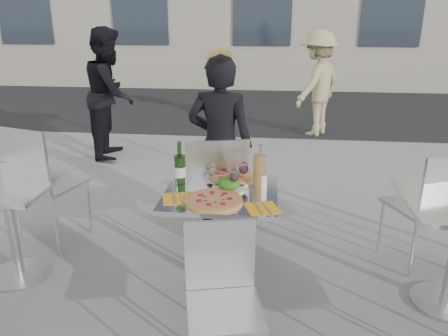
# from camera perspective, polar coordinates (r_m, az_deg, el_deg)

# --- Properties ---
(ground) EXTENTS (80.00, 80.00, 0.00)m
(ground) POSITION_cam_1_polar(r_m,az_deg,el_deg) (3.18, -0.31, -15.50)
(ground) COLOR slate
(street_asphalt) EXTENTS (24.00, 5.00, 0.00)m
(street_asphalt) POSITION_cam_1_polar(r_m,az_deg,el_deg) (9.28, 4.35, 8.09)
(street_asphalt) COLOR black
(street_asphalt) RESTS_ON ground
(main_table) EXTENTS (0.72, 0.72, 0.75)m
(main_table) POSITION_cam_1_polar(r_m,az_deg,el_deg) (2.91, -0.33, -6.77)
(main_table) COLOR #B7BABF
(main_table) RESTS_ON ground
(side_table_left) EXTENTS (0.72, 0.72, 0.75)m
(side_table_left) POSITION_cam_1_polar(r_m,az_deg,el_deg) (3.41, -26.34, -4.84)
(side_table_left) COLOR #B7BABF
(side_table_left) RESTS_ON ground
(chair_far) EXTENTS (0.55, 0.56, 0.99)m
(chair_far) POSITION_cam_1_polar(r_m,az_deg,el_deg) (3.28, -1.04, -2.65)
(chair_far) COLOR silver
(chair_far) RESTS_ON ground
(chair_near) EXTENTS (0.45, 0.46, 0.83)m
(chair_near) POSITION_cam_1_polar(r_m,az_deg,el_deg) (2.34, -0.22, -15.35)
(chair_near) COLOR silver
(chair_near) RESTS_ON ground
(side_chair_lfar) EXTENTS (0.58, 0.59, 1.03)m
(side_chair_lfar) POSITION_cam_1_polar(r_m,az_deg,el_deg) (3.74, -23.00, -1.11)
(side_chair_lfar) COLOR silver
(side_chair_lfar) RESTS_ON ground
(side_chair_rfar) EXTENTS (0.57, 0.57, 0.93)m
(side_chair_rfar) POSITION_cam_1_polar(r_m,az_deg,el_deg) (3.50, 25.48, -3.85)
(side_chair_rfar) COLOR silver
(side_chair_rfar) RESTS_ON ground
(woman_diner) EXTENTS (0.59, 0.42, 1.54)m
(woman_diner) POSITION_cam_1_polar(r_m,az_deg,el_deg) (3.72, -0.50, 2.96)
(woman_diner) COLOR black
(woman_diner) RESTS_ON ground
(pedestrian_a) EXTENTS (0.74, 0.90, 1.68)m
(pedestrian_a) POSITION_cam_1_polar(r_m,az_deg,el_deg) (5.99, -14.61, 9.40)
(pedestrian_a) COLOR black
(pedestrian_a) RESTS_ON ground
(pedestrian_b) EXTENTS (1.07, 1.20, 1.61)m
(pedestrian_b) POSITION_cam_1_polar(r_m,az_deg,el_deg) (7.04, 12.12, 10.71)
(pedestrian_b) COLOR tan
(pedestrian_b) RESTS_ON ground
(pizza_near) EXTENTS (0.35, 0.35, 0.02)m
(pizza_near) POSITION_cam_1_polar(r_m,az_deg,el_deg) (2.65, -1.32, -4.20)
(pizza_near) COLOR tan
(pizza_near) RESTS_ON main_table
(pizza_far) EXTENTS (0.36, 0.36, 0.03)m
(pizza_far) POSITION_cam_1_polar(r_m,az_deg,el_deg) (3.01, 0.88, -1.13)
(pizza_far) COLOR white
(pizza_far) RESTS_ON main_table
(salad_plate) EXTENTS (0.22, 0.22, 0.09)m
(salad_plate) POSITION_cam_1_polar(r_m,az_deg,el_deg) (2.82, 0.64, -2.12)
(salad_plate) COLOR white
(salad_plate) RESTS_ON main_table
(wine_bottle) EXTENTS (0.07, 0.08, 0.29)m
(wine_bottle) POSITION_cam_1_polar(r_m,az_deg,el_deg) (2.90, -5.77, -0.01)
(wine_bottle) COLOR #2A5921
(wine_bottle) RESTS_ON main_table
(carafe) EXTENTS (0.08, 0.08, 0.29)m
(carafe) POSITION_cam_1_polar(r_m,az_deg,el_deg) (2.84, 4.64, -0.29)
(carafe) COLOR #DAB25D
(carafe) RESTS_ON main_table
(sugar_shaker) EXTENTS (0.06, 0.06, 0.11)m
(sugar_shaker) POSITION_cam_1_polar(r_m,az_deg,el_deg) (2.86, 5.01, -1.55)
(sugar_shaker) COLOR white
(sugar_shaker) RESTS_ON main_table
(wineglass_white_a) EXTENTS (0.07, 0.07, 0.16)m
(wineglass_white_a) POSITION_cam_1_polar(r_m,az_deg,el_deg) (2.85, -1.60, -0.37)
(wineglass_white_a) COLOR white
(wineglass_white_a) RESTS_ON main_table
(wineglass_white_b) EXTENTS (0.07, 0.07, 0.16)m
(wineglass_white_b) POSITION_cam_1_polar(r_m,az_deg,el_deg) (2.87, -1.70, -0.18)
(wineglass_white_b) COLOR white
(wineglass_white_b) RESTS_ON main_table
(wineglass_red_a) EXTENTS (0.07, 0.07, 0.16)m
(wineglass_red_a) POSITION_cam_1_polar(r_m,az_deg,el_deg) (2.76, 1.34, -1.06)
(wineglass_red_a) COLOR white
(wineglass_red_a) RESTS_ON main_table
(wineglass_red_b) EXTENTS (0.07, 0.07, 0.16)m
(wineglass_red_b) POSITION_cam_1_polar(r_m,az_deg,el_deg) (2.89, 2.58, -0.10)
(wineglass_red_b) COLOR white
(wineglass_red_b) RESTS_ON main_table
(napkin_left) EXTENTS (0.22, 0.22, 0.01)m
(napkin_left) POSITION_cam_1_polar(r_m,az_deg,el_deg) (2.71, -6.08, -3.92)
(napkin_left) COLOR yellow
(napkin_left) RESTS_ON main_table
(napkin_right) EXTENTS (0.23, 0.23, 0.01)m
(napkin_right) POSITION_cam_1_polar(r_m,az_deg,el_deg) (2.57, 5.01, -5.25)
(napkin_right) COLOR yellow
(napkin_right) RESTS_ON main_table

